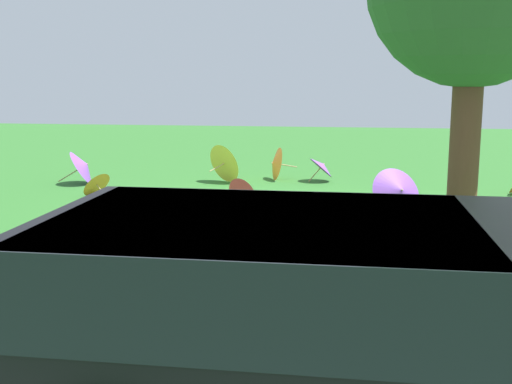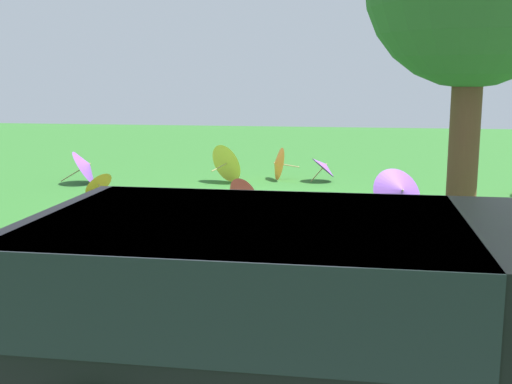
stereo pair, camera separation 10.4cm
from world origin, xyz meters
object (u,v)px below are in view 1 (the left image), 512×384
object	(u,v)px
van_dark	(383,319)
parasol_purple_4	(399,192)
park_bench	(265,228)
parasol_orange_0	(275,163)
parasol_purple_1	(84,166)
parasol_purple_2	(322,166)
parasol_yellow_0	(227,162)
parasol_red_1	(245,193)
parasol_orange_1	(95,183)

from	to	relation	value
van_dark	parasol_purple_4	xyz separation A→B (m)	(-0.63, -7.15, -0.46)
park_bench	parasol_orange_0	size ratio (longest dim) A/B	2.02
parasol_purple_1	parasol_purple_2	distance (m)	5.44
van_dark	parasol_orange_0	distance (m)	11.07
parasol_purple_1	parasol_yellow_0	distance (m)	3.24
parasol_purple_1	parasol_red_1	bearing A→B (deg)	150.09
parasol_purple_2	parasol_yellow_0	bearing A→B (deg)	10.59
parasol_purple_2	parasol_orange_1	size ratio (longest dim) A/B	1.08
parasol_purple_1	parasol_purple_4	size ratio (longest dim) A/B	0.88
parasol_purple_1	parasol_orange_0	xyz separation A→B (m)	(-4.21, -1.20, -0.02)
park_bench	parasol_orange_0	distance (m)	6.78
park_bench	parasol_yellow_0	world-z (taller)	parasol_yellow_0
parasol_purple_2	parasol_orange_0	distance (m)	1.12
parasol_red_1	parasol_orange_1	world-z (taller)	parasol_red_1
parasol_purple_1	parasol_purple_2	xyz separation A→B (m)	(-5.32, -1.14, -0.04)
van_dark	park_bench	world-z (taller)	van_dark
parasol_purple_1	parasol_red_1	world-z (taller)	parasol_purple_1
parasol_red_1	park_bench	bearing A→B (deg)	104.07
parasol_orange_1	parasol_yellow_0	xyz separation A→B (m)	(-2.29, -2.18, 0.19)
parasol_purple_1	parasol_purple_2	size ratio (longest dim) A/B	1.19
van_dark	parasol_yellow_0	size ratio (longest dim) A/B	4.61
parasol_purple_2	parasol_yellow_0	world-z (taller)	parasol_yellow_0
park_bench	parasol_orange_1	xyz separation A→B (m)	(4.03, -4.10, -0.19)
parasol_orange_0	parasol_orange_1	bearing A→B (deg)	38.30
parasol_purple_1	parasol_purple_4	xyz separation A→B (m)	(-6.80, 2.53, 0.04)
parasol_red_1	parasol_purple_4	bearing A→B (deg)	176.16
van_dark	parasol_purple_1	bearing A→B (deg)	-57.47
parasol_yellow_0	parasol_orange_1	bearing A→B (deg)	43.60
parasol_purple_2	parasol_purple_4	xyz separation A→B (m)	(-1.48, 3.68, 0.09)
park_bench	parasol_purple_4	distance (m)	3.57
parasol_orange_0	parasol_red_1	bearing A→B (deg)	88.05
parasol_purple_2	parasol_orange_1	world-z (taller)	parasol_purple_2
van_dark	parasol_purple_2	xyz separation A→B (m)	(0.85, -10.82, -0.55)
parasol_purple_4	parasol_yellow_0	size ratio (longest dim) A/B	1.10
park_bench	parasol_red_1	distance (m)	3.30
van_dark	parasol_purple_4	bearing A→B (deg)	-95.00
park_bench	parasol_yellow_0	size ratio (longest dim) A/B	1.66
parasol_purple_1	parasol_orange_1	bearing A→B (deg)	120.64
parasol_purple_1	parasol_orange_1	xyz separation A→B (m)	(-0.86, 1.45, -0.13)
park_bench	parasol_purple_1	bearing A→B (deg)	-48.62
van_dark	parasol_purple_4	distance (m)	7.19
parasol_purple_1	parasol_orange_1	world-z (taller)	parasol_purple_1
park_bench	parasol_purple_4	size ratio (longest dim) A/B	1.51
parasol_purple_2	parasol_orange_0	bearing A→B (deg)	-2.86
parasol_orange_1	parasol_orange_0	bearing A→B (deg)	-141.70
parasol_red_1	parasol_yellow_0	world-z (taller)	parasol_yellow_0
parasol_orange_0	parasol_orange_1	size ratio (longest dim) A/B	1.08
parasol_purple_2	parasol_purple_1	bearing A→B (deg)	12.13
parasol_orange_1	parasol_purple_1	bearing A→B (deg)	-59.36
parasol_orange_1	parasol_red_1	bearing A→B (deg)	164.36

